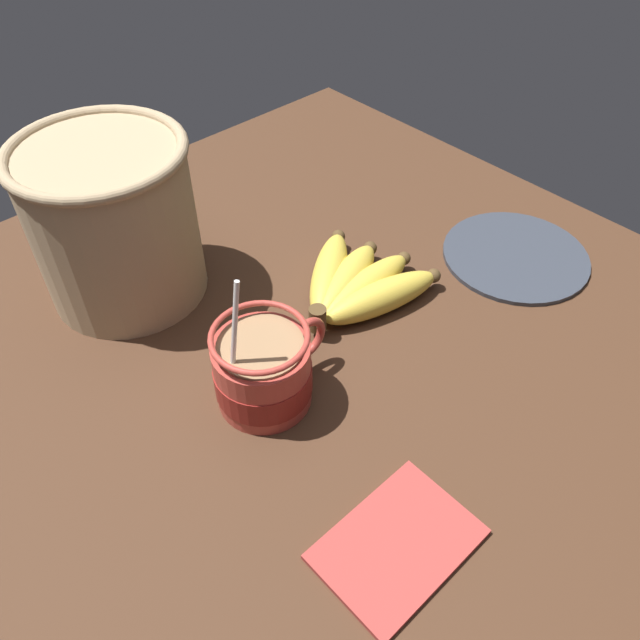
% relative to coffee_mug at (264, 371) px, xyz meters
% --- Properties ---
extents(table, '(0.93, 0.93, 0.04)m').
position_rel_coffee_mug_xyz_m(table, '(0.09, 0.03, -0.06)').
color(table, '#422819').
rests_on(table, ground).
extents(coffee_mug, '(0.13, 0.10, 0.17)m').
position_rel_coffee_mug_xyz_m(coffee_mug, '(0.00, 0.00, 0.00)').
color(coffee_mug, '#B23D33').
rests_on(coffee_mug, table).
extents(banana_bunch, '(0.18, 0.17, 0.04)m').
position_rel_coffee_mug_xyz_m(banana_bunch, '(0.18, 0.05, -0.02)').
color(banana_bunch, '#4C381E').
rests_on(banana_bunch, table).
extents(woven_basket, '(0.20, 0.20, 0.19)m').
position_rel_coffee_mug_xyz_m(woven_basket, '(-0.01, 0.25, 0.06)').
color(woven_basket, tan).
rests_on(woven_basket, table).
extents(napkin, '(0.14, 0.10, 0.01)m').
position_rel_coffee_mug_xyz_m(napkin, '(-0.02, -0.20, -0.04)').
color(napkin, '#A33833').
rests_on(napkin, table).
extents(small_plate, '(0.19, 0.19, 0.01)m').
position_rel_coffee_mug_xyz_m(small_plate, '(0.39, -0.04, -0.04)').
color(small_plate, '#333842').
rests_on(small_plate, table).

